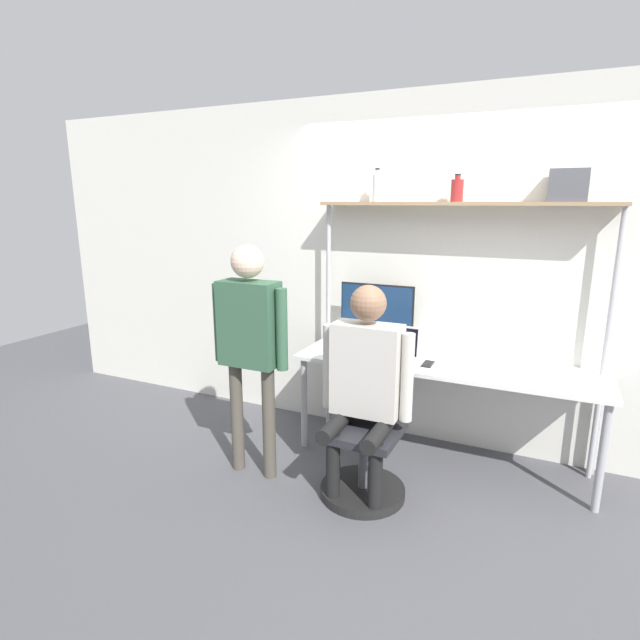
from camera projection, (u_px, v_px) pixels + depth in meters
name	position (u px, v px, depth m)	size (l,w,h in m)	color
ground_plane	(430.00, 480.00, 3.49)	(12.00, 12.00, 0.00)	#4C4C51
wall_back	(459.00, 276.00, 3.76)	(8.00, 0.06, 2.70)	silver
desk	(445.00, 373.00, 3.62)	(2.17, 0.61, 0.76)	white
shelf_unit	(457.00, 243.00, 3.56)	(2.06, 0.23, 1.90)	#997A56
monitor	(376.00, 313.00, 3.90)	(0.59, 0.20, 0.52)	black
laptop	(398.00, 350.00, 3.67)	(0.29, 0.24, 0.24)	silver
cell_phone	(428.00, 364.00, 3.57)	(0.07, 0.15, 0.01)	black
office_chair	(365.00, 452.00, 3.28)	(0.56, 0.56, 0.93)	black
person_seated	(365.00, 376.00, 3.12)	(0.60, 0.47, 1.41)	black
person_standing	(250.00, 333.00, 3.36)	(0.57, 0.22, 1.63)	#4C473D
bottle_red	(457.00, 190.00, 3.49)	(0.09, 0.09, 0.19)	maroon
bottle_clear	(377.00, 188.00, 3.73)	(0.07, 0.07, 0.24)	silver
storage_box	(568.00, 185.00, 3.20)	(0.23, 0.20, 0.21)	#4C4C51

